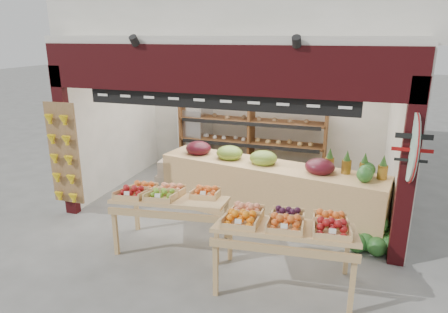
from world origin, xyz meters
The scene contains 10 objects.
ground centered at (0.00, 0.00, 0.00)m, with size 60.00×60.00×0.00m, color slate.
banana_board centered at (-2.73, -1.17, 1.12)m, with size 0.60×0.15×1.80m.
gift_sign centered at (2.75, -1.15, 1.75)m, with size 0.04×0.93×0.92m.
back_shelving centered at (-0.11, 1.73, 1.18)m, with size 3.26×0.53×1.99m.
refrigerator centered at (-1.50, 1.89, 0.79)m, with size 0.62×0.62×1.59m, color silver.
cardboard_stack centered at (-1.28, 0.43, 0.25)m, with size 1.00×0.72×0.68m.
mid_counter centered at (0.67, -0.13, 0.54)m, with size 4.03×1.44×1.22m.
display_table_left centered at (-0.59, -1.57, 0.81)m, with size 1.74×1.12×1.04m.
display_table_right centered at (1.32, -2.04, 0.86)m, with size 1.81×1.12×1.09m.
watermelon_pile centered at (2.45, -0.69, 0.20)m, with size 0.77×0.72×0.55m.
Camera 1 is at (1.99, -6.58, 3.14)m, focal length 32.00 mm.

